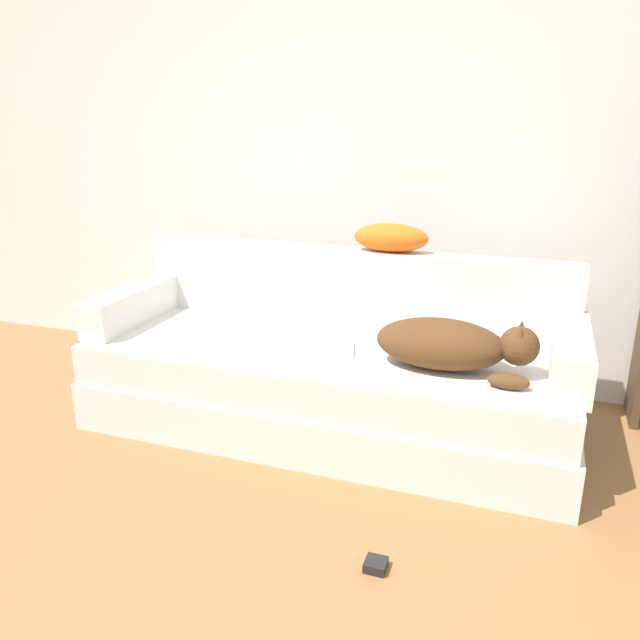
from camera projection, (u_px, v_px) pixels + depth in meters
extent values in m
cube|color=silver|center=(403.00, 131.00, 3.23)|extent=(7.68, 0.06, 2.70)
cube|color=silver|center=(327.00, 403.00, 2.99)|extent=(2.24, 0.87, 0.23)
cube|color=silver|center=(326.00, 364.00, 2.91)|extent=(2.20, 0.83, 0.19)
cube|color=silver|center=(350.00, 286.00, 3.16)|extent=(2.20, 0.15, 0.38)
cube|color=silver|center=(134.00, 305.00, 3.19)|extent=(0.15, 0.68, 0.18)
cube|color=silver|center=(570.00, 354.00, 2.52)|extent=(0.15, 0.68, 0.18)
ellipsoid|color=#513319|center=(440.00, 344.00, 2.60)|extent=(0.54, 0.30, 0.21)
sphere|color=#513319|center=(519.00, 346.00, 2.50)|extent=(0.16, 0.16, 0.16)
cone|color=#513319|center=(520.00, 336.00, 2.44)|extent=(0.06, 0.06, 0.07)
cone|color=#513319|center=(521.00, 329.00, 2.52)|extent=(0.06, 0.06, 0.07)
ellipsoid|color=#513319|center=(509.00, 381.00, 2.41)|extent=(0.16, 0.07, 0.06)
cube|color=silver|center=(318.00, 347.00, 2.83)|extent=(0.37, 0.30, 0.02)
ellipsoid|color=orange|center=(391.00, 238.00, 3.03)|extent=(0.37, 0.18, 0.14)
cube|color=black|center=(376.00, 565.00, 2.06)|extent=(0.07, 0.07, 0.03)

